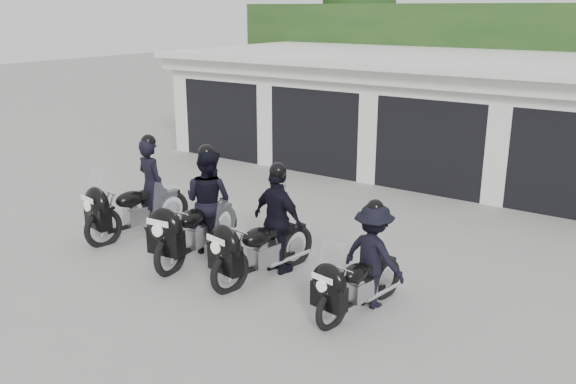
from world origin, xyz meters
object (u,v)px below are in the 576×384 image
Objects in this scene: police_bike_d at (367,263)px; police_bike_b at (202,209)px; police_bike_c at (270,228)px; police_bike_a at (138,196)px.

police_bike_b is at bearing -173.61° from police_bike_d.
police_bike_b is 1.06× the size of police_bike_c.
police_bike_b is at bearing 8.48° from police_bike_a.
police_bike_c is at bearing -5.93° from police_bike_b.
police_bike_a reaches higher than police_bike_d.
police_bike_b reaches higher than police_bike_c.
police_bike_b is (1.67, -0.05, 0.07)m from police_bike_a.
police_bike_c is 1.82m from police_bike_d.
police_bike_c is at bearing 9.23° from police_bike_a.
police_bike_a is 3.13m from police_bike_c.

